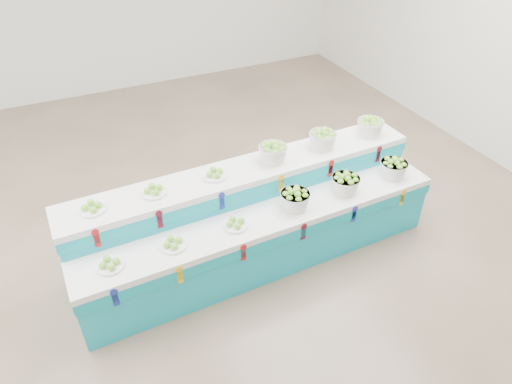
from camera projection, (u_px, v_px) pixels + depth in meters
ground at (173, 258)px, 5.37m from camera, size 10.00×10.00×0.00m
display_stand at (256, 218)px, 5.15m from camera, size 4.08×1.15×1.02m
plate_lower_left at (109, 263)px, 4.23m from camera, size 0.26×0.26×0.10m
plate_lower_mid at (173, 243)px, 4.45m from camera, size 0.26×0.26×0.10m
plate_lower_right at (236, 223)px, 4.69m from camera, size 0.26×0.26×0.10m
basket_lower_left at (295, 199)px, 4.90m from camera, size 0.32×0.32×0.23m
basket_lower_mid at (345, 183)px, 5.13m from camera, size 0.32×0.32×0.23m
basket_lower_right at (394, 168)px, 5.38m from camera, size 0.32×0.32×0.23m
plate_upper_left at (92, 207)px, 4.41m from camera, size 0.26×0.26×0.10m
plate_upper_mid at (154, 190)px, 4.63m from camera, size 0.26×0.26×0.10m
plate_upper_right at (215, 173)px, 4.87m from camera, size 0.26×0.26×0.10m
basket_upper_left at (273, 152)px, 5.08m from camera, size 0.32×0.32×0.23m
basket_upper_mid at (323, 139)px, 5.32m from camera, size 0.32×0.32×0.23m
basket_upper_right at (370, 126)px, 5.56m from camera, size 0.32×0.32×0.23m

